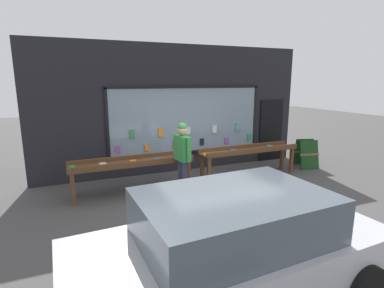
{
  "coord_description": "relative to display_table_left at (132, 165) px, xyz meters",
  "views": [
    {
      "loc": [
        -3.04,
        -6.1,
        2.73
      ],
      "look_at": [
        -0.17,
        0.79,
        1.15
      ],
      "focal_mm": 28.0,
      "sensor_mm": 36.0,
      "label": 1
    }
  ],
  "objects": [
    {
      "name": "sandwich_board_sign",
      "position": [
        5.64,
        0.15,
        -0.26
      ],
      "size": [
        0.73,
        0.77,
        0.88
      ],
      "rotation": [
        0.0,
        0.0,
        -0.23
      ],
      "color": "#193F19",
      "rests_on": "ground_plane"
    },
    {
      "name": "display_table_left",
      "position": [
        0.0,
        0.0,
        0.0
      ],
      "size": [
        2.99,
        0.74,
        0.88
      ],
      "color": "brown",
      "rests_on": "ground_plane"
    },
    {
      "name": "parked_car",
      "position": [
        0.4,
        -4.18,
        0.03
      ],
      "size": [
        4.11,
        2.07,
        1.41
      ],
      "rotation": [
        0.0,
        0.0,
        0.05
      ],
      "color": "silver",
      "rests_on": "ground_plane"
    },
    {
      "name": "ground_plane",
      "position": [
        1.68,
        -0.99,
        -0.71
      ],
      "size": [
        40.0,
        40.0,
        0.0
      ],
      "primitive_type": "plane",
      "color": "#474444"
    },
    {
      "name": "person_browsing",
      "position": [
        1.1,
        -0.57,
        0.34
      ],
      "size": [
        0.29,
        0.68,
        1.77
      ],
      "rotation": [
        0.0,
        0.0,
        1.73
      ],
      "color": "#2D334C",
      "rests_on": "ground_plane"
    },
    {
      "name": "small_dog",
      "position": [
        0.69,
        -0.86,
        -0.43
      ],
      "size": [
        0.32,
        0.55,
        0.41
      ],
      "rotation": [
        0.0,
        0.0,
        1.92
      ],
      "color": "white",
      "rests_on": "ground_plane"
    },
    {
      "name": "shopfront_facade",
      "position": [
        1.74,
        1.4,
        1.15
      ],
      "size": [
        8.3,
        0.29,
        3.78
      ],
      "color": "black",
      "rests_on": "ground_plane"
    },
    {
      "name": "display_table_right",
      "position": [
        3.37,
        -0.0,
        0.01
      ],
      "size": [
        2.98,
        0.63,
        0.89
      ],
      "color": "brown",
      "rests_on": "ground_plane"
    }
  ]
}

